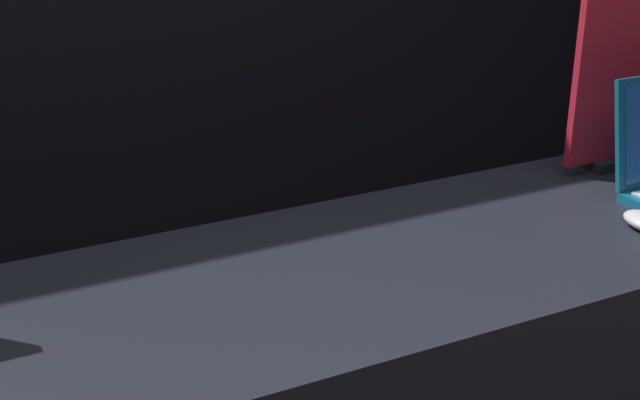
{
  "coord_description": "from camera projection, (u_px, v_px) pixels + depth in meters",
  "views": [
    {
      "loc": [
        -0.65,
        -1.02,
        1.65
      ],
      "look_at": [
        0.01,
        0.31,
        1.03
      ],
      "focal_mm": 50.0,
      "sensor_mm": 36.0,
      "label": 1
    }
  ],
  "objects": [
    {
      "name": "promo_stand_back",
      "position": [
        633.0,
        73.0,
        2.12
      ],
      "size": [
        0.35,
        0.07,
        0.48
      ],
      "color": "black",
      "rests_on": "display_counter"
    }
  ]
}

